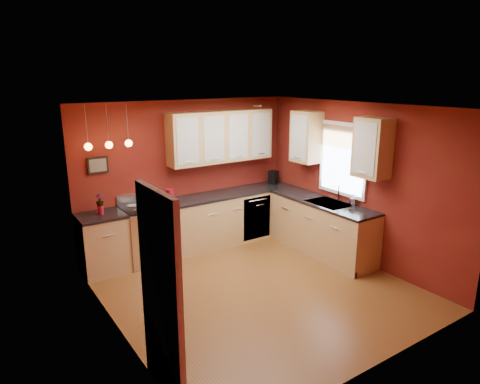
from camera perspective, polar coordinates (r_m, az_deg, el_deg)
floor at (r=6.38m, az=2.21°, el=-12.71°), size 4.20×4.20×0.00m
ceiling at (r=5.65m, az=2.48°, el=11.28°), size 4.00×4.20×0.02m
wall_back at (r=7.62m, az=-7.02°, el=2.32°), size 4.00×0.02×2.60m
wall_front at (r=4.47m, az=18.57°, el=-7.80°), size 4.00×0.02×2.60m
wall_left at (r=5.03m, az=-16.48°, el=-5.04°), size 0.02×4.20×2.60m
wall_right at (r=7.21m, az=15.28°, el=1.14°), size 0.02×4.20×2.60m
base_cabinets_back_left at (r=7.04m, az=-17.77°, el=-6.68°), size 0.70×0.60×0.90m
base_cabinets_back_right at (r=7.95m, az=-1.14°, el=-3.39°), size 2.54×0.60×0.90m
base_cabinets_right at (r=7.53m, az=10.75°, el=-4.74°), size 0.60×2.10×0.90m
counter_back_left at (r=6.88m, az=-18.09°, el=-3.04°), size 0.70×0.62×0.04m
counter_back_right at (r=7.81m, az=-1.16°, el=-0.12°), size 2.54×0.62×0.04m
counter_right at (r=7.39m, az=10.93°, el=-1.31°), size 0.62×2.10×0.04m
gas_range at (r=7.24m, az=-12.24°, el=-5.40°), size 0.76×0.64×1.11m
dishwasher_front at (r=7.92m, az=2.26°, el=-3.47°), size 0.60×0.02×0.80m
sink at (r=7.29m, az=11.76°, el=-1.62°), size 0.50×0.70×0.33m
window at (r=7.31m, az=13.59°, el=4.55°), size 0.06×1.02×1.22m
door_left_wall at (r=4.11m, az=-10.47°, el=-13.55°), size 0.12×0.82×2.05m
upper_cabinets_back at (r=7.64m, az=-2.53°, el=7.41°), size 2.00×0.35×0.90m
upper_cabinets_right at (r=7.17m, az=12.76°, el=6.53°), size 0.35×1.95×0.90m
wall_picture at (r=6.99m, az=-18.44°, el=3.41°), size 0.32×0.03×0.26m
pendant_lights at (r=6.64m, az=-17.07°, el=6.08°), size 0.71×0.11×0.66m
red_canister at (r=7.31m, az=-9.34°, el=-0.39°), size 0.14×0.14×0.21m
red_vase at (r=6.87m, az=-18.09°, el=-2.28°), size 0.09×0.09×0.14m
flowers at (r=6.83m, az=-18.20°, el=-1.07°), size 0.14×0.14×0.20m
coffee_maker at (r=8.42m, az=4.50°, el=1.92°), size 0.22×0.22×0.26m
soap_pump at (r=7.19m, az=14.82°, el=-1.04°), size 0.11×0.12×0.19m
dish_towel at (r=6.95m, az=-10.86°, el=-5.85°), size 0.23×0.02×0.31m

